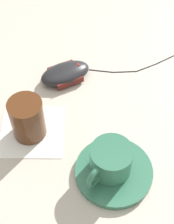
% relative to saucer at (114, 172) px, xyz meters
% --- Properties ---
extents(ground_plane, '(3.00, 3.00, 0.00)m').
position_rel_saucer_xyz_m(ground_plane, '(-0.12, -0.12, -0.01)').
color(ground_plane, '#B2A899').
extents(saucer, '(0.15, 0.15, 0.01)m').
position_rel_saucer_xyz_m(saucer, '(0.00, 0.00, 0.00)').
color(saucer, '#2D664C').
rests_on(saucer, ground).
extents(coffee_cup, '(0.08, 0.09, 0.06)m').
position_rel_saucer_xyz_m(coffee_cup, '(-0.00, -0.01, 0.04)').
color(coffee_cup, '#2D664C').
rests_on(coffee_cup, saucer).
extents(computer_mouse, '(0.09, 0.13, 0.03)m').
position_rel_saucer_xyz_m(computer_mouse, '(-0.26, -0.05, 0.01)').
color(computer_mouse, black).
rests_on(computer_mouse, ground).
extents(mouse_cable, '(0.04, 0.27, 0.00)m').
position_rel_saucer_xyz_m(mouse_cable, '(-0.27, 0.14, -0.01)').
color(mouse_cable, black).
rests_on(mouse_cable, ground).
extents(napkin_under_glass, '(0.15, 0.15, 0.00)m').
position_rel_saucer_xyz_m(napkin_under_glass, '(-0.13, -0.14, -0.01)').
color(napkin_under_glass, silver).
rests_on(napkin_under_glass, ground).
extents(drinking_glass, '(0.07, 0.07, 0.09)m').
position_rel_saucer_xyz_m(drinking_glass, '(-0.12, -0.14, 0.04)').
color(drinking_glass, '#4C2814').
rests_on(drinking_glass, napkin_under_glass).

